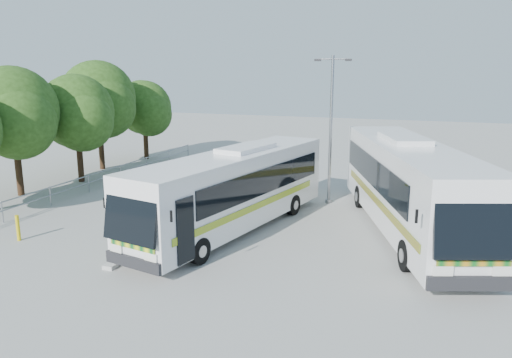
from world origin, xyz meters
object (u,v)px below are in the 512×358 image
at_px(bollard, 18,228).
at_px(tree_far_c, 77,112).
at_px(tree_far_d, 99,98).
at_px(tree_far_e, 145,108).
at_px(coach_adjacent, 409,185).
at_px(coach_main, 233,189).
at_px(tree_far_b, 14,111).
at_px(lamppost, 331,124).

bearing_deg(bollard, tree_far_c, 115.41).
distance_m(tree_far_d, bollard, 15.22).
height_order(tree_far_e, coach_adjacent, tree_far_e).
bearing_deg(tree_far_e, coach_main, -47.06).
height_order(tree_far_b, tree_far_e, tree_far_b).
height_order(tree_far_d, tree_far_e, tree_far_d).
xyz_separation_m(tree_far_b, lamppost, (16.09, 4.14, -0.47)).
distance_m(tree_far_c, coach_adjacent, 19.65).
bearing_deg(coach_adjacent, bollard, -175.62).
relative_size(coach_adjacent, bollard, 12.80).
bearing_deg(tree_far_e, tree_far_d, -98.63).
relative_size(tree_far_d, coach_adjacent, 0.54).
bearing_deg(tree_far_e, tree_far_b, -91.83).
relative_size(tree_far_b, coach_main, 0.57).
xyz_separation_m(tree_far_c, lamppost, (15.19, 0.24, -0.16)).
relative_size(tree_far_b, tree_far_d, 0.95).
bearing_deg(bollard, tree_far_d, 113.40).
bearing_deg(lamppost, tree_far_d, 161.61).
relative_size(tree_far_b, lamppost, 0.94).
bearing_deg(tree_far_c, tree_far_e, 93.54).
height_order(tree_far_c, tree_far_e, tree_far_c).
bearing_deg(tree_far_c, coach_adjacent, -9.49).
xyz_separation_m(tree_far_b, coach_adjacent, (20.15, 0.68, -2.53)).
bearing_deg(tree_far_c, lamppost, 0.92).
distance_m(tree_far_c, tree_far_d, 3.93).
relative_size(tree_far_b, bollard, 6.58).
relative_size(coach_main, lamppost, 1.65).
height_order(tree_far_e, lamppost, lamppost).
xyz_separation_m(tree_far_e, lamppost, (15.70, -7.96, 0.21)).
xyz_separation_m(coach_adjacent, bollard, (-14.65, -6.48, -1.51)).
relative_size(coach_adjacent, lamppost, 1.83).
bearing_deg(coach_main, tree_far_e, 144.93).
relative_size(tree_far_c, coach_main, 0.53).
bearing_deg(coach_adjacent, tree_far_b, 162.44).
relative_size(lamppost, bollard, 7.01).
distance_m(coach_adjacent, bollard, 16.09).
bearing_deg(tree_far_e, lamppost, -26.88).
height_order(tree_far_b, coach_main, tree_far_b).
bearing_deg(tree_far_e, coach_adjacent, -30.02).
xyz_separation_m(lamppost, bollard, (-10.58, -9.95, -3.57)).
bearing_deg(tree_far_d, bollard, -66.60).
bearing_deg(tree_far_b, tree_far_e, 88.17).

